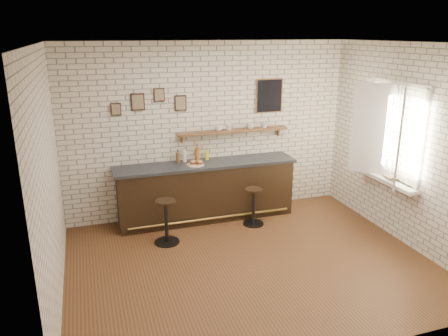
{
  "coord_description": "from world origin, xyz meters",
  "views": [
    {
      "loc": [
        -2.04,
        -5.12,
        3.13
      ],
      "look_at": [
        -0.09,
        0.9,
        1.15
      ],
      "focal_mm": 35.0,
      "sensor_mm": 36.0,
      "label": 1
    }
  ],
  "objects_px": {
    "bitters_bottle_brown": "(178,157)",
    "shelf_cup_b": "(229,127)",
    "sandwich_plate": "(196,165)",
    "bar_stool_right": "(254,205)",
    "shelf_cup_d": "(265,125)",
    "book_lower": "(385,177)",
    "bar_counter": "(206,191)",
    "bitters_bottle_amber": "(197,154)",
    "shelf_cup_c": "(251,126)",
    "ciabatta_sandwich": "(196,162)",
    "bitters_bottle_white": "(185,156)",
    "bar_stool_left": "(166,220)",
    "shelf_cup_a": "(219,128)",
    "book_upper": "(386,177)",
    "condiment_bottle_yellow": "(207,155)"
  },
  "relations": [
    {
      "from": "bar_counter",
      "to": "bar_stool_left",
      "type": "relative_size",
      "value": 4.43
    },
    {
      "from": "bitters_bottle_brown",
      "to": "bar_stool_left",
      "type": "relative_size",
      "value": 0.31
    },
    {
      "from": "bitters_bottle_white",
      "to": "book_lower",
      "type": "bearing_deg",
      "value": -29.31
    },
    {
      "from": "bar_counter",
      "to": "book_lower",
      "type": "relative_size",
      "value": 12.59
    },
    {
      "from": "bitters_bottle_amber",
      "to": "shelf_cup_c",
      "type": "xyz_separation_m",
      "value": [
        0.98,
        0.02,
        0.42
      ]
    },
    {
      "from": "ciabatta_sandwich",
      "to": "shelf_cup_b",
      "type": "distance_m",
      "value": 0.88
    },
    {
      "from": "bar_counter",
      "to": "bar_stool_right",
      "type": "xyz_separation_m",
      "value": [
        0.68,
        -0.5,
        -0.16
      ]
    },
    {
      "from": "bitters_bottle_brown",
      "to": "shelf_cup_b",
      "type": "relative_size",
      "value": 1.95
    },
    {
      "from": "ciabatta_sandwich",
      "to": "bitters_bottle_white",
      "type": "height_order",
      "value": "bitters_bottle_white"
    },
    {
      "from": "bar_counter",
      "to": "sandwich_plate",
      "type": "bearing_deg",
      "value": -158.81
    },
    {
      "from": "bitters_bottle_brown",
      "to": "shelf_cup_b",
      "type": "bearing_deg",
      "value": 1.02
    },
    {
      "from": "bitters_bottle_amber",
      "to": "bar_stool_left",
      "type": "distance_m",
      "value": 1.39
    },
    {
      "from": "sandwich_plate",
      "to": "bar_stool_left",
      "type": "xyz_separation_m",
      "value": [
        -0.64,
        -0.64,
        -0.64
      ]
    },
    {
      "from": "sandwich_plate",
      "to": "shelf_cup_a",
      "type": "bearing_deg",
      "value": 29.52
    },
    {
      "from": "book_lower",
      "to": "bar_stool_left",
      "type": "bearing_deg",
      "value": 177.56
    },
    {
      "from": "sandwich_plate",
      "to": "shelf_cup_c",
      "type": "height_order",
      "value": "shelf_cup_c"
    },
    {
      "from": "bitters_bottle_brown",
      "to": "shelf_cup_b",
      "type": "distance_m",
      "value": 1.02
    },
    {
      "from": "shelf_cup_b",
      "to": "shelf_cup_a",
      "type": "bearing_deg",
      "value": 105.45
    },
    {
      "from": "bar_stool_left",
      "to": "book_upper",
      "type": "relative_size",
      "value": 3.13
    },
    {
      "from": "bitters_bottle_brown",
      "to": "bitters_bottle_white",
      "type": "height_order",
      "value": "bitters_bottle_white"
    },
    {
      "from": "bar_stool_left",
      "to": "book_upper",
      "type": "height_order",
      "value": "book_upper"
    },
    {
      "from": "bitters_bottle_brown",
      "to": "shelf_cup_b",
      "type": "height_order",
      "value": "shelf_cup_b"
    },
    {
      "from": "shelf_cup_b",
      "to": "condiment_bottle_yellow",
      "type": "bearing_deg",
      "value": 107.73
    },
    {
      "from": "shelf_cup_b",
      "to": "shelf_cup_c",
      "type": "bearing_deg",
      "value": -74.55
    },
    {
      "from": "bar_counter",
      "to": "ciabatta_sandwich",
      "type": "xyz_separation_m",
      "value": [
        -0.19,
        -0.08,
        0.55
      ]
    },
    {
      "from": "bar_stool_right",
      "to": "book_lower",
      "type": "relative_size",
      "value": 2.6
    },
    {
      "from": "bitters_bottle_brown",
      "to": "book_lower",
      "type": "distance_m",
      "value": 3.38
    },
    {
      "from": "bar_stool_left",
      "to": "shelf_cup_c",
      "type": "bearing_deg",
      "value": 28.01
    },
    {
      "from": "sandwich_plate",
      "to": "shelf_cup_c",
      "type": "relative_size",
      "value": 2.32
    },
    {
      "from": "bitters_bottle_brown",
      "to": "bar_stool_left",
      "type": "bearing_deg",
      "value": -114.18
    },
    {
      "from": "bar_counter",
      "to": "bitters_bottle_amber",
      "type": "distance_m",
      "value": 0.66
    },
    {
      "from": "bar_counter",
      "to": "ciabatta_sandwich",
      "type": "relative_size",
      "value": 12.76
    },
    {
      "from": "bar_counter",
      "to": "shelf_cup_b",
      "type": "bearing_deg",
      "value": 22.8
    },
    {
      "from": "bitters_bottle_white",
      "to": "ciabatta_sandwich",
      "type": "bearing_deg",
      "value": -62.67
    },
    {
      "from": "sandwich_plate",
      "to": "bar_stool_left",
      "type": "bearing_deg",
      "value": -135.28
    },
    {
      "from": "shelf_cup_c",
      "to": "sandwich_plate",
      "type": "bearing_deg",
      "value": 99.71
    },
    {
      "from": "shelf_cup_a",
      "to": "shelf_cup_d",
      "type": "height_order",
      "value": "shelf_cup_d"
    },
    {
      "from": "shelf_cup_a",
      "to": "book_upper",
      "type": "distance_m",
      "value": 2.84
    },
    {
      "from": "bar_counter",
      "to": "condiment_bottle_yellow",
      "type": "bearing_deg",
      "value": 70.21
    },
    {
      "from": "shelf_cup_d",
      "to": "ciabatta_sandwich",
      "type": "bearing_deg",
      "value": -161.81
    },
    {
      "from": "shelf_cup_d",
      "to": "bar_counter",
      "type": "bearing_deg",
      "value": -163.63
    },
    {
      "from": "bitters_bottle_amber",
      "to": "bar_counter",
      "type": "bearing_deg",
      "value": -60.72
    },
    {
      "from": "bitters_bottle_white",
      "to": "bitters_bottle_amber",
      "type": "height_order",
      "value": "bitters_bottle_amber"
    },
    {
      "from": "bitters_bottle_brown",
      "to": "bitters_bottle_amber",
      "type": "height_order",
      "value": "bitters_bottle_amber"
    },
    {
      "from": "sandwich_plate",
      "to": "bar_stool_right",
      "type": "bearing_deg",
      "value": -25.35
    },
    {
      "from": "bar_counter",
      "to": "ciabatta_sandwich",
      "type": "height_order",
      "value": "ciabatta_sandwich"
    },
    {
      "from": "bitters_bottle_amber",
      "to": "book_upper",
      "type": "bearing_deg",
      "value": -31.75
    },
    {
      "from": "bar_counter",
      "to": "shelf_cup_d",
      "type": "relative_size",
      "value": 30.52
    },
    {
      "from": "sandwich_plate",
      "to": "bar_stool_right",
      "type": "height_order",
      "value": "sandwich_plate"
    },
    {
      "from": "bar_stool_right",
      "to": "shelf_cup_d",
      "type": "distance_m",
      "value": 1.46
    }
  ]
}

